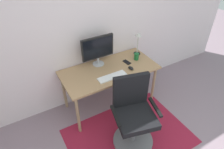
% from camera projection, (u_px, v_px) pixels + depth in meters
% --- Properties ---
extents(wall_back, '(6.00, 0.10, 2.60)m').
position_uv_depth(wall_back, '(84.00, 25.00, 2.91)').
color(wall_back, white).
rests_on(wall_back, ground).
extents(area_rug, '(1.69, 1.20, 0.01)m').
position_uv_depth(area_rug, '(129.00, 136.00, 2.92)').
color(area_rug, maroon).
rests_on(area_rug, ground).
extents(desk, '(1.46, 0.70, 0.71)m').
position_uv_depth(desk, '(110.00, 73.00, 3.08)').
color(desk, '#A98057').
rests_on(desk, ground).
extents(monitor, '(0.51, 0.18, 0.47)m').
position_uv_depth(monitor, '(98.00, 49.00, 2.98)').
color(monitor, '#B2B2B7').
rests_on(monitor, desk).
extents(keyboard, '(0.43, 0.13, 0.02)m').
position_uv_depth(keyboard, '(112.00, 77.00, 2.87)').
color(keyboard, white).
rests_on(keyboard, desk).
extents(computer_mouse, '(0.06, 0.10, 0.03)m').
position_uv_depth(computer_mouse, '(131.00, 68.00, 3.03)').
color(computer_mouse, black).
rests_on(computer_mouse, desk).
extents(coffee_cup, '(0.08, 0.08, 0.11)m').
position_uv_depth(coffee_cup, '(136.00, 56.00, 3.23)').
color(coffee_cup, '#1A652F').
rests_on(coffee_cup, desk).
extents(cell_phone, '(0.09, 0.15, 0.01)m').
position_uv_depth(cell_phone, '(127.00, 62.00, 3.18)').
color(cell_phone, black).
rests_on(cell_phone, desk).
extents(desk_lamp, '(0.11, 0.11, 0.39)m').
position_uv_depth(desk_lamp, '(138.00, 39.00, 3.23)').
color(desk_lamp, black).
rests_on(desk_lamp, desk).
extents(office_chair, '(0.63, 0.59, 1.02)m').
position_uv_depth(office_chair, '(133.00, 118.00, 2.64)').
color(office_chair, slate).
rests_on(office_chair, ground).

